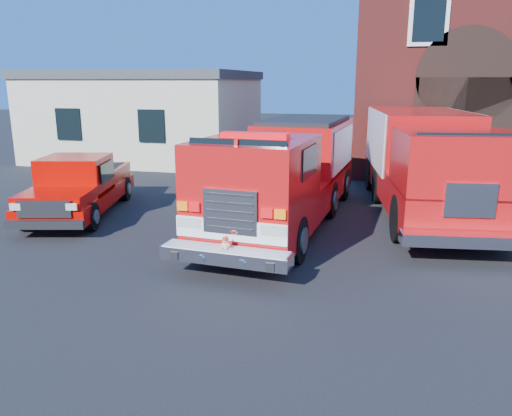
% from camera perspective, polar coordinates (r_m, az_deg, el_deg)
% --- Properties ---
extents(ground, '(100.00, 100.00, 0.00)m').
position_cam_1_polar(ground, '(11.88, 1.33, -4.69)').
color(ground, black).
rests_on(ground, ground).
extents(parking_stripe_far, '(0.12, 3.00, 0.01)m').
position_cam_1_polar(parking_stripe_far, '(18.87, 25.78, 1.06)').
color(parking_stripe_far, yellow).
rests_on(parking_stripe_far, ground).
extents(side_building, '(10.20, 8.20, 4.35)m').
position_cam_1_polar(side_building, '(26.57, -12.17, 10.41)').
color(side_building, beige).
rests_on(side_building, ground).
extents(fire_engine, '(3.33, 9.22, 2.78)m').
position_cam_1_polar(fire_engine, '(13.76, 3.56, 4.13)').
color(fire_engine, black).
rests_on(fire_engine, ground).
extents(pickup_truck, '(3.12, 5.69, 1.77)m').
position_cam_1_polar(pickup_truck, '(15.67, -19.48, 2.33)').
color(pickup_truck, black).
rests_on(pickup_truck, ground).
extents(secondary_truck, '(3.85, 9.35, 2.95)m').
position_cam_1_polar(secondary_truck, '(15.73, 18.91, 5.28)').
color(secondary_truck, black).
rests_on(secondary_truck, ground).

